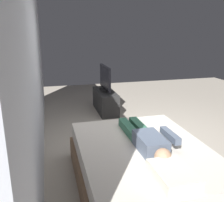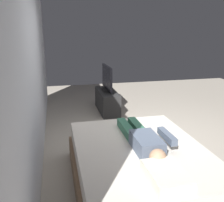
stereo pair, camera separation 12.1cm
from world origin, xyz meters
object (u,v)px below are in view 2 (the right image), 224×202
bed (140,168)px  tv_stand (107,101)px  person (144,139)px  remote (169,137)px  tv (107,79)px  pillow (166,176)px

bed → tv_stand: size_ratio=1.87×
bed → person: bearing=-60.7°
remote → tv: size_ratio=0.17×
bed → pillow: (-0.71, 0.00, 0.34)m
person → tv: (2.95, -0.18, 0.16)m
bed → pillow: bearing=180.0°
person → remote: bearing=-69.5°
tv → person: bearing=176.6°
person → tv_stand: 2.98m
pillow → remote: 1.00m
bed → tv: (2.98, -0.23, 0.52)m
pillow → tv: bearing=-3.5°
pillow → bed: bearing=0.0°
pillow → person: 0.74m
pillow → remote: (0.89, -0.46, -0.05)m
bed → tv_stand: bearing=-4.4°
bed → pillow: pillow is taller
remote → tv_stand: remote is taller
bed → remote: bearing=-68.5°
pillow → tv: 3.70m
bed → tv: bearing=-4.4°
bed → person: (0.03, -0.05, 0.36)m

